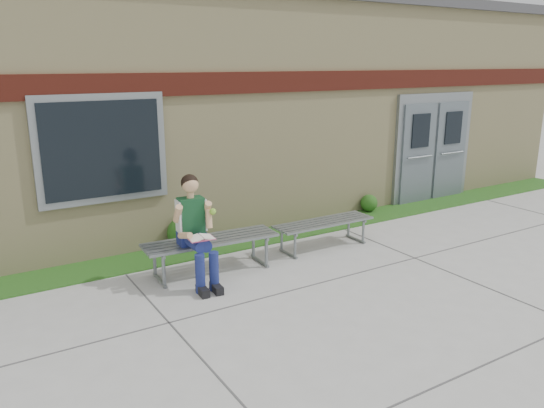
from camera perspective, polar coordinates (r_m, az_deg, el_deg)
ground at (r=7.52m, az=12.58°, el=-8.29°), size 80.00×80.00×0.00m
grass_strip at (r=9.41m, az=1.56°, el=-3.05°), size 16.00×0.80×0.02m
school_building at (r=11.95m, az=-7.45°, el=10.94°), size 16.20×6.22×4.20m
bench_left at (r=7.63m, az=-6.54°, el=-4.54°), size 1.96×0.65×0.50m
bench_right at (r=8.63m, az=5.57°, el=-2.49°), size 1.71×0.48×0.44m
girl at (r=7.19m, az=-8.23°, el=-2.58°), size 0.53×0.90×1.48m
shrub_mid at (r=8.73m, az=-9.68°, el=-3.03°), size 0.47×0.47×0.47m
shrub_east at (r=10.82m, az=10.39°, el=0.11°), size 0.34×0.34×0.34m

